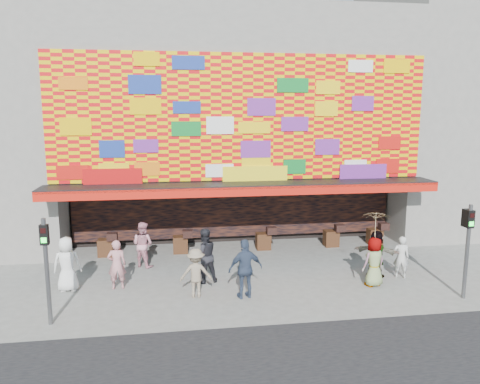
{
  "coord_description": "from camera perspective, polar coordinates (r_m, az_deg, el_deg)",
  "views": [
    {
      "loc": [
        -2.8,
        -14.24,
        5.82
      ],
      "look_at": [
        -0.39,
        2.0,
        2.95
      ],
      "focal_mm": 35.0,
      "sensor_mm": 36.0,
      "label": 1
    }
  ],
  "objects": [
    {
      "name": "ground",
      "position": [
        15.63,
        2.54,
        -11.96
      ],
      "size": [
        90.0,
        90.0,
        0.0
      ],
      "primitive_type": "plane",
      "color": "slate",
      "rests_on": "ground"
    },
    {
      "name": "shop_building",
      "position": [
        22.59,
        -1.34,
        8.41
      ],
      "size": [
        15.2,
        9.4,
        10.0
      ],
      "color": "gray",
      "rests_on": "ground"
    },
    {
      "name": "signal_left",
      "position": [
        13.76,
        -22.56,
        -7.6
      ],
      "size": [
        0.22,
        0.2,
        3.0
      ],
      "color": "#59595B",
      "rests_on": "ground"
    },
    {
      "name": "signal_right",
      "position": [
        16.09,
        26.04,
        -5.37
      ],
      "size": [
        0.22,
        0.2,
        3.0
      ],
      "color": "#59595B",
      "rests_on": "ground"
    },
    {
      "name": "ped_a",
      "position": [
        16.35,
        -20.33,
        -8.23
      ],
      "size": [
        0.93,
        0.65,
        1.8
      ],
      "primitive_type": "imported",
      "rotation": [
        0.0,
        0.0,
        3.24
      ],
      "color": "white",
      "rests_on": "ground"
    },
    {
      "name": "ped_b",
      "position": [
        16.05,
        -14.79,
        -8.55
      ],
      "size": [
        0.63,
        0.44,
        1.66
      ],
      "primitive_type": "imported",
      "rotation": [
        0.0,
        0.0,
        3.22
      ],
      "color": "#C37E83",
      "rests_on": "ground"
    },
    {
      "name": "ped_c",
      "position": [
        16.11,
        -4.39,
        -7.73
      ],
      "size": [
        1.07,
        0.92,
        1.9
      ],
      "primitive_type": "imported",
      "rotation": [
        0.0,
        0.0,
        3.38
      ],
      "color": "black",
      "rests_on": "ground"
    },
    {
      "name": "ped_d",
      "position": [
        14.98,
        -5.4,
        -9.79
      ],
      "size": [
        1.04,
        0.63,
        1.56
      ],
      "primitive_type": "imported",
      "rotation": [
        0.0,
        0.0,
        3.09
      ],
      "color": "gray",
      "rests_on": "ground"
    },
    {
      "name": "ped_e",
      "position": [
        14.79,
        0.67,
        -9.34
      ],
      "size": [
        1.18,
        0.67,
        1.89
      ],
      "primitive_type": "imported",
      "rotation": [
        0.0,
        0.0,
        3.34
      ],
      "color": "#34425C",
      "rests_on": "ground"
    },
    {
      "name": "ped_f",
      "position": [
        17.3,
        16.25,
        -7.22
      ],
      "size": [
        1.6,
        1.22,
        1.69
      ],
      "primitive_type": "imported",
      "rotation": [
        0.0,
        0.0,
        2.61
      ],
      "color": "gray",
      "rests_on": "ground"
    },
    {
      "name": "ped_g",
      "position": [
        16.4,
        16.03,
        -8.2
      ],
      "size": [
        0.93,
        0.73,
        1.67
      ],
      "primitive_type": "imported",
      "rotation": [
        0.0,
        0.0,
        3.41
      ],
      "color": "gray",
      "rests_on": "ground"
    },
    {
      "name": "ped_h",
      "position": [
        17.5,
        19.04,
        -7.5
      ],
      "size": [
        0.63,
        0.52,
        1.5
      ],
      "primitive_type": "imported",
      "rotation": [
        0.0,
        0.0,
        2.8
      ],
      "color": "silver",
      "rests_on": "ground"
    },
    {
      "name": "ped_i",
      "position": [
        18.05,
        -11.78,
        -6.26
      ],
      "size": [
        1.06,
        1.01,
        1.72
      ],
      "primitive_type": "imported",
      "rotation": [
        0.0,
        0.0,
        2.56
      ],
      "color": "pink",
      "rests_on": "ground"
    },
    {
      "name": "parasol",
      "position": [
        16.06,
        16.24,
        -3.82
      ],
      "size": [
        1.03,
        1.05,
        1.79
      ],
      "color": "beige",
      "rests_on": "ground"
    }
  ]
}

